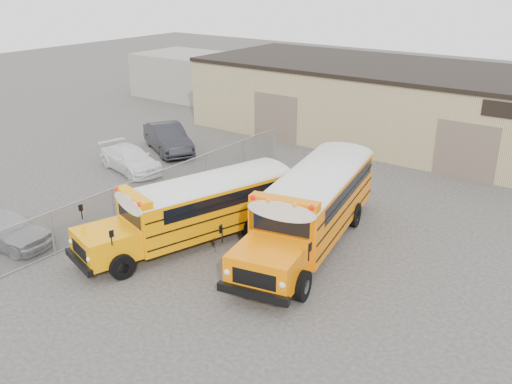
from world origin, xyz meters
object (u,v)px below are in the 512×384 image
Objects in this scene: tarp_bundle at (252,255)px; car_dark at (168,138)px; school_bus_right at (355,157)px; car_white at (130,159)px; school_bus_left at (303,176)px; car_silver at (3,228)px.

tarp_bundle is 15.79m from car_dark.
school_bus_right reaches higher than car_dark.
tarp_bundle is 0.34× the size of car_white.
school_bus_right is 2.11× the size of car_dark.
school_bus_left reaches higher than car_silver.
car_silver is at bearing -149.50° from car_white.
school_bus_left is 2.22× the size of car_silver.
school_bus_right is (0.88, 3.41, 0.20)m from school_bus_left.
school_bus_left reaches higher than tarp_bundle.
car_silver is at bearing -121.66° from school_bus_right.
tarp_bundle is 0.31× the size of car_dark.
car_silver is 13.40m from car_dark.
school_bus_right is at bearing -54.49° from car_white.
school_bus_right is at bearing -57.63° from car_dark.
school_bus_left is 1.87× the size of car_dark.
school_bus_left is 10.45m from car_white.
tarp_bundle reaches higher than car_white.
car_white is (-2.79, 9.17, -0.07)m from car_silver.
car_white is (-10.35, -1.10, -0.90)m from school_bus_left.
car_dark is (-0.80, 3.73, 0.17)m from car_white.
car_dark reaches higher than car_silver.
car_silver is (-9.41, -3.94, -0.07)m from tarp_bundle.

